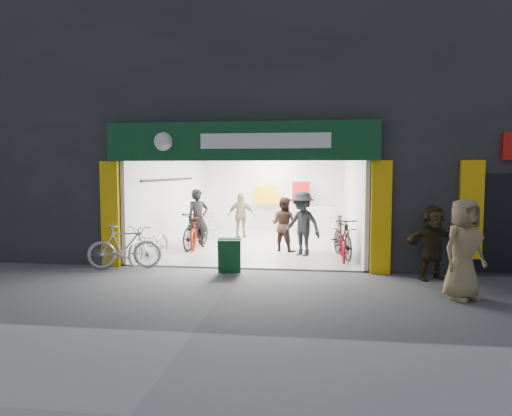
% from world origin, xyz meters
% --- Properties ---
extents(ground, '(60.00, 60.00, 0.00)m').
position_xyz_m(ground, '(0.00, 0.00, 0.00)').
color(ground, '#56565B').
rests_on(ground, ground).
extents(building, '(17.00, 10.27, 8.00)m').
position_xyz_m(building, '(0.91, 4.99, 4.31)').
color(building, '#232326').
rests_on(building, ground).
extents(bike_left_front, '(1.00, 1.97, 0.99)m').
position_xyz_m(bike_left_front, '(-2.50, 0.60, 0.49)').
color(bike_left_front, '#AAAAAF').
rests_on(bike_left_front, ground).
extents(bike_left_midfront, '(0.79, 2.03, 1.19)m').
position_xyz_m(bike_left_midfront, '(-1.80, 2.61, 0.60)').
color(bike_left_midfront, black).
rests_on(bike_left_midfront, ground).
extents(bike_left_midback, '(0.92, 2.11, 1.08)m').
position_xyz_m(bike_left_midback, '(-1.80, 2.79, 0.54)').
color(bike_left_midback, maroon).
rests_on(bike_left_midback, ground).
extents(bike_left_back, '(0.63, 1.73, 1.02)m').
position_xyz_m(bike_left_back, '(-1.80, 4.51, 0.51)').
color(bike_left_back, '#ADADB2').
rests_on(bike_left_back, ground).
extents(bike_right_front, '(0.88, 1.98, 1.15)m').
position_xyz_m(bike_right_front, '(2.50, 1.71, 0.57)').
color(bike_right_front, black).
rests_on(bike_right_front, ground).
extents(bike_right_mid, '(0.61, 1.73, 0.91)m').
position_xyz_m(bike_right_mid, '(2.50, 1.49, 0.45)').
color(bike_right_mid, maroon).
rests_on(bike_right_mid, ground).
extents(bike_right_back, '(0.78, 1.71, 0.99)m').
position_xyz_m(bike_right_back, '(2.50, 3.77, 0.50)').
color(bike_right_back, '#ABAAAF').
rests_on(bike_right_back, ground).
extents(parked_bike, '(1.84, 0.92, 1.06)m').
position_xyz_m(parked_bike, '(-2.80, -0.30, 0.53)').
color(parked_bike, '#AAA9AE').
rests_on(parked_bike, ground).
extents(customer_a, '(0.79, 0.74, 1.82)m').
position_xyz_m(customer_a, '(-1.77, 2.75, 0.91)').
color(customer_a, black).
rests_on(customer_a, ground).
extents(customer_b, '(0.96, 0.86, 1.61)m').
position_xyz_m(customer_b, '(0.85, 2.50, 0.81)').
color(customer_b, '#3E241C').
rests_on(customer_b, ground).
extents(customer_c, '(1.34, 1.20, 1.81)m').
position_xyz_m(customer_c, '(1.41, 1.81, 0.90)').
color(customer_c, black).
rests_on(customer_c, ground).
extents(customer_d, '(0.96, 0.41, 1.62)m').
position_xyz_m(customer_d, '(-0.80, 4.99, 0.81)').
color(customer_d, olive).
rests_on(customer_d, ground).
extents(pedestrian_near, '(1.09, 0.98, 1.86)m').
position_xyz_m(pedestrian_near, '(4.46, -2.04, 0.93)').
color(pedestrian_near, '#88754F').
rests_on(pedestrian_near, ground).
extents(pedestrian_far, '(1.58, 1.03, 1.63)m').
position_xyz_m(pedestrian_far, '(4.30, -0.49, 0.81)').
color(pedestrian_far, '#342617').
rests_on(pedestrian_far, ground).
extents(sandwich_board, '(0.58, 0.60, 0.80)m').
position_xyz_m(sandwich_board, '(-0.19, -0.50, 0.44)').
color(sandwich_board, '#104323').
rests_on(sandwich_board, ground).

